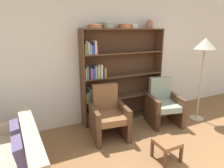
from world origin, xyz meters
name	(u,v)px	position (x,y,z in m)	size (l,w,h in m)	color
wall_back	(125,58)	(0.00, 2.85, 1.38)	(12.00, 0.06, 2.75)	silver
bookshelf	(115,78)	(-0.32, 2.68, 0.96)	(1.90, 0.30, 2.02)	brown
bowl_terracotta	(96,26)	(-0.77, 2.66, 2.06)	(0.29, 0.29, 0.07)	#C67547
bowl_olive	(109,25)	(-0.49, 2.66, 2.09)	(0.27, 0.27, 0.12)	gray
bowl_sage	(125,26)	(-0.11, 2.66, 2.07)	(0.28, 0.28, 0.09)	#C67547
bowl_stoneware	(134,26)	(0.11, 2.66, 2.07)	(0.20, 0.20, 0.09)	silver
vase_tall	(149,25)	(0.51, 2.66, 2.10)	(0.15, 0.15, 0.19)	#A36647
armchair_leather	(108,116)	(-0.78, 2.05, 0.42)	(0.73, 0.77, 0.98)	brown
armchair_cushioned	(163,105)	(0.53, 2.05, 0.42)	(0.79, 0.82, 0.98)	brown
floor_lamp	(205,48)	(1.38, 1.85, 1.62)	(0.45, 0.45, 1.83)	tan
footstool	(167,144)	(-0.27, 0.99, 0.26)	(0.35, 0.35, 0.32)	brown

